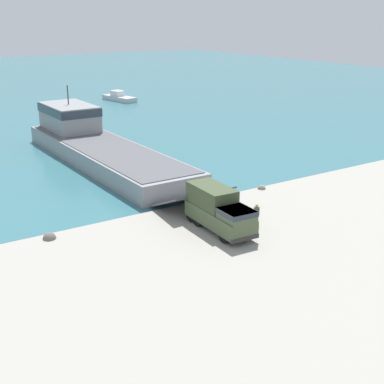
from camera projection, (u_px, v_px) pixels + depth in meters
The scene contains 7 objects.
ground_plane at pixel (207, 216), 45.10m from camera, with size 240.00×240.00×0.00m, color #9E998E.
landing_craft at pixel (95, 143), 62.53m from camera, with size 7.46×35.50×7.69m.
military_truck at pixel (219, 210), 41.71m from camera, with size 2.76×7.14×3.31m.
soldier_on_ramp at pixel (257, 213), 42.86m from camera, with size 0.50×0.46×1.76m.
moored_boat_a at pixel (119, 97), 104.06m from camera, with size 4.01×8.32×1.92m.
shoreline_rock_a at pixel (262, 189), 52.00m from camera, with size 0.80×0.80×0.80m, color gray.
shoreline_rock_b at pixel (50, 239), 40.51m from camera, with size 1.02×1.02×1.02m, color #66605B.
Camera 1 is at (-24.15, -34.53, 16.25)m, focal length 50.00 mm.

